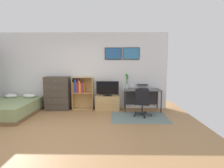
{
  "coord_description": "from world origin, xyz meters",
  "views": [
    {
      "loc": [
        1.21,
        -4.05,
        1.66
      ],
      "look_at": [
        1.12,
        1.5,
        0.99
      ],
      "focal_mm": 28.98,
      "sensor_mm": 36.0,
      "label": 1
    }
  ],
  "objects_px": {
    "bookshelf": "(81,90)",
    "wine_glass": "(132,86)",
    "television": "(108,89)",
    "tv_stand": "(108,103)",
    "dresser": "(58,93)",
    "computer_mouse": "(150,89)",
    "bed": "(9,108)",
    "desk": "(142,93)",
    "office_chair": "(142,102)",
    "bamboo_vase": "(127,81)",
    "laptop": "(142,87)"
  },
  "relations": [
    {
      "from": "television",
      "to": "desk",
      "type": "distance_m",
      "value": 1.2
    },
    {
      "from": "dresser",
      "to": "television",
      "type": "relative_size",
      "value": 1.5
    },
    {
      "from": "office_chair",
      "to": "computer_mouse",
      "type": "height_order",
      "value": "office_chair"
    },
    {
      "from": "laptop",
      "to": "wine_glass",
      "type": "bearing_deg",
      "value": -142.58
    },
    {
      "from": "bed",
      "to": "computer_mouse",
      "type": "xyz_separation_m",
      "value": [
        4.51,
        0.67,
        0.53
      ]
    },
    {
      "from": "bookshelf",
      "to": "laptop",
      "type": "height_order",
      "value": "bookshelf"
    },
    {
      "from": "bookshelf",
      "to": "wine_glass",
      "type": "distance_m",
      "value": 1.81
    },
    {
      "from": "dresser",
      "to": "tv_stand",
      "type": "relative_size",
      "value": 1.4
    },
    {
      "from": "tv_stand",
      "to": "office_chair",
      "type": "height_order",
      "value": "office_chair"
    },
    {
      "from": "office_chair",
      "to": "computer_mouse",
      "type": "distance_m",
      "value": 0.86
    },
    {
      "from": "bookshelf",
      "to": "office_chair",
      "type": "height_order",
      "value": "bookshelf"
    },
    {
      "from": "office_chair",
      "to": "wine_glass",
      "type": "relative_size",
      "value": 4.78
    },
    {
      "from": "laptop",
      "to": "wine_glass",
      "type": "xyz_separation_m",
      "value": [
        -0.37,
        -0.2,
        0.07
      ]
    },
    {
      "from": "laptop",
      "to": "television",
      "type": "bearing_deg",
      "value": -169.02
    },
    {
      "from": "tv_stand",
      "to": "dresser",
      "type": "bearing_deg",
      "value": -179.51
    },
    {
      "from": "computer_mouse",
      "to": "bamboo_vase",
      "type": "bearing_deg",
      "value": 165.67
    },
    {
      "from": "desk",
      "to": "tv_stand",
      "type": "bearing_deg",
      "value": 179.15
    },
    {
      "from": "desk",
      "to": "computer_mouse",
      "type": "distance_m",
      "value": 0.31
    },
    {
      "from": "desk",
      "to": "office_chair",
      "type": "xyz_separation_m",
      "value": [
        -0.1,
        -0.79,
        -0.15
      ]
    },
    {
      "from": "television",
      "to": "wine_glass",
      "type": "xyz_separation_m",
      "value": [
        0.85,
        -0.15,
        0.12
      ]
    },
    {
      "from": "bed",
      "to": "bamboo_vase",
      "type": "relative_size",
      "value": 3.66
    },
    {
      "from": "desk",
      "to": "office_chair",
      "type": "height_order",
      "value": "office_chair"
    },
    {
      "from": "bed",
      "to": "desk",
      "type": "relative_size",
      "value": 1.55
    },
    {
      "from": "office_chair",
      "to": "bamboo_vase",
      "type": "relative_size",
      "value": 1.64
    },
    {
      "from": "dresser",
      "to": "bookshelf",
      "type": "height_order",
      "value": "dresser"
    },
    {
      "from": "bed",
      "to": "laptop",
      "type": "bearing_deg",
      "value": 10.26
    },
    {
      "from": "tv_stand",
      "to": "computer_mouse",
      "type": "xyz_separation_m",
      "value": [
        1.46,
        -0.09,
        0.51
      ]
    },
    {
      "from": "bookshelf",
      "to": "television",
      "type": "relative_size",
      "value": 1.47
    },
    {
      "from": "dresser",
      "to": "office_chair",
      "type": "distance_m",
      "value": 2.95
    },
    {
      "from": "bookshelf",
      "to": "tv_stand",
      "type": "bearing_deg",
      "value": -2.97
    },
    {
      "from": "desk",
      "to": "computer_mouse",
      "type": "relative_size",
      "value": 11.91
    },
    {
      "from": "bookshelf",
      "to": "dresser",
      "type": "bearing_deg",
      "value": -175.51
    },
    {
      "from": "wine_glass",
      "to": "desk",
      "type": "bearing_deg",
      "value": 23.99
    },
    {
      "from": "bed",
      "to": "television",
      "type": "bearing_deg",
      "value": 13.32
    },
    {
      "from": "computer_mouse",
      "to": "bamboo_vase",
      "type": "relative_size",
      "value": 0.2
    },
    {
      "from": "bookshelf",
      "to": "bamboo_vase",
      "type": "relative_size",
      "value": 2.18
    },
    {
      "from": "bookshelf",
      "to": "office_chair",
      "type": "bearing_deg",
      "value": -22.85
    },
    {
      "from": "desk",
      "to": "wine_glass",
      "type": "xyz_separation_m",
      "value": [
        -0.35,
        -0.15,
        0.27
      ]
    },
    {
      "from": "desk",
      "to": "wine_glass",
      "type": "height_order",
      "value": "wine_glass"
    },
    {
      "from": "tv_stand",
      "to": "laptop",
      "type": "height_order",
      "value": "laptop"
    },
    {
      "from": "tv_stand",
      "to": "computer_mouse",
      "type": "height_order",
      "value": "computer_mouse"
    },
    {
      "from": "bamboo_vase",
      "to": "wine_glass",
      "type": "relative_size",
      "value": 2.91
    },
    {
      "from": "desk",
      "to": "office_chair",
      "type": "distance_m",
      "value": 0.81
    },
    {
      "from": "television",
      "to": "wine_glass",
      "type": "bearing_deg",
      "value": -10.03
    },
    {
      "from": "computer_mouse",
      "to": "wine_glass",
      "type": "distance_m",
      "value": 0.63
    },
    {
      "from": "bookshelf",
      "to": "tv_stand",
      "type": "height_order",
      "value": "bookshelf"
    },
    {
      "from": "computer_mouse",
      "to": "tv_stand",
      "type": "bearing_deg",
      "value": 176.44
    },
    {
      "from": "computer_mouse",
      "to": "wine_glass",
      "type": "xyz_separation_m",
      "value": [
        -0.61,
        -0.08,
        0.12
      ]
    },
    {
      "from": "dresser",
      "to": "bamboo_vase",
      "type": "xyz_separation_m",
      "value": [
        2.43,
        0.12,
        0.43
      ]
    },
    {
      "from": "television",
      "to": "wine_glass",
      "type": "distance_m",
      "value": 0.87
    }
  ]
}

